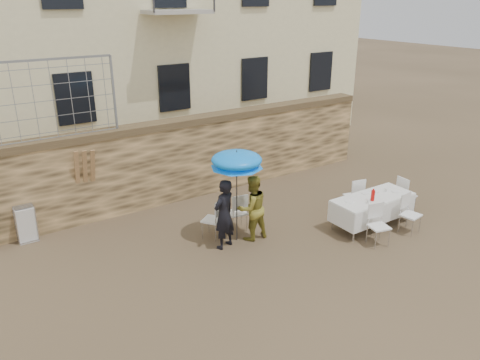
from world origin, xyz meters
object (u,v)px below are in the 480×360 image
couple_chair_right (237,211)px  soda_bottle (373,196)px  table_chair_side (406,194)px  woman_dress (252,208)px  couple_chair_left (212,218)px  man_suit (224,214)px  table_chair_back (354,195)px  table_chair_front_left (379,226)px  table_chair_front_right (411,214)px  banquet_table (373,198)px  chair_stack_right (25,222)px  umbrella (237,163)px

couple_chair_right → soda_bottle: soda_bottle is taller
soda_bottle → table_chair_side: soda_bottle is taller
woman_dress → couple_chair_left: bearing=-34.9°
man_suit → table_chair_back: man_suit is taller
soda_bottle → table_chair_front_left: soda_bottle is taller
table_chair_front_left → table_chair_front_right: same height
man_suit → woman_dress: bearing=161.4°
banquet_table → table_chair_front_left: bearing=-128.7°
woman_dress → table_chair_back: size_ratio=1.62×
banquet_table → chair_stack_right: chair_stack_right is taller
banquet_table → soda_bottle: 0.30m
chair_stack_right → woman_dress: bearing=-32.4°
table_chair_front_left → table_chair_back: same height
table_chair_front_left → umbrella: bearing=156.3°
table_chair_back → table_chair_front_right: bearing=114.0°
man_suit → table_chair_front_right: size_ratio=1.69×
umbrella → couple_chair_right: umbrella is taller
soda_bottle → table_chair_front_left: 0.84m
table_chair_front_left → table_chair_back: size_ratio=1.00×
man_suit → umbrella: umbrella is taller
banquet_table → table_chair_side: bearing=4.1°
soda_bottle → man_suit: bearing=160.0°
banquet_table → man_suit: bearing=163.2°
banquet_table → table_chair_front_right: table_chair_front_right is taller
table_chair_front_left → table_chair_back: (0.80, 1.55, 0.00)m
banquet_table → table_chair_front_right: (0.50, -0.75, -0.25)m
man_suit → banquet_table: (3.57, -1.08, -0.08)m
woman_dress → table_chair_front_right: 3.80m
umbrella → table_chair_front_left: bearing=-36.9°
man_suit → woman_dress: 0.75m
woman_dress → umbrella: umbrella is taller
woman_dress → couple_chair_left: size_ratio=1.62×
umbrella → soda_bottle: bearing=-24.1°
table_chair_front_right → chair_stack_right: 9.00m
umbrella → table_chair_front_right: umbrella is taller
soda_bottle → table_chair_front_left: (-0.40, -0.60, -0.43)m
banquet_table → chair_stack_right: bearing=151.8°
chair_stack_right → table_chair_side: bearing=-23.6°
couple_chair_right → table_chair_front_right: 4.12m
chair_stack_right → man_suit: bearing=-37.4°
soda_bottle → table_chair_side: bearing=8.9°
couple_chair_left → couple_chair_right: (0.70, 0.00, 0.00)m
couple_chair_right → soda_bottle: size_ratio=3.69×
man_suit → table_chair_front_right: 4.47m
table_chair_front_left → chair_stack_right: 8.08m
table_chair_front_left → man_suit: bearing=161.5°
table_chair_back → table_chair_side: (1.20, -0.70, 0.00)m
umbrella → table_chair_front_left: umbrella is taller
man_suit → soda_bottle: man_suit is taller
couple_chair_left → table_chair_side: (4.97, -1.53, 0.00)m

